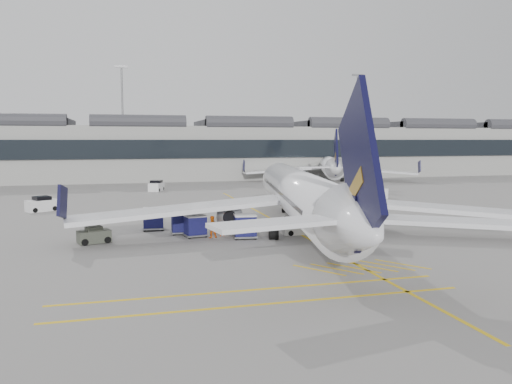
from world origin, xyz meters
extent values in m
plane|color=gray|center=(0.00, 0.00, 0.00)|extent=(220.00, 220.00, 0.00)
cube|color=#9E9E99|center=(0.00, 72.00, 5.50)|extent=(200.00, 20.00, 11.00)
cube|color=black|center=(0.00, 61.80, 6.50)|extent=(200.00, 0.50, 3.60)
cube|color=#38383D|center=(0.00, 72.00, 11.70)|extent=(200.00, 18.00, 1.40)
cylinder|color=slate|center=(-5.00, 86.00, 12.50)|extent=(0.44, 0.44, 25.00)
cube|color=slate|center=(-5.00, 86.00, 25.20)|extent=(3.00, 0.60, 0.50)
cylinder|color=slate|center=(55.00, 86.00, 12.50)|extent=(0.44, 0.44, 25.00)
cube|color=slate|center=(55.00, 86.00, 25.20)|extent=(3.00, 0.60, 0.50)
cube|color=gold|center=(10.00, 10.00, 0.01)|extent=(0.25, 60.00, 0.01)
cylinder|color=white|center=(10.25, 5.33, 3.45)|extent=(10.18, 33.09, 4.12)
cone|color=white|center=(13.73, 23.65, 3.45)|extent=(4.87, 5.08, 4.12)
cone|color=white|center=(6.70, -13.42, 3.89)|extent=(5.03, 5.94, 4.12)
cube|color=white|center=(-0.29, 5.65, 2.47)|extent=(18.99, 6.28, 0.38)
cube|color=white|center=(20.18, 1.77, 2.47)|extent=(18.25, 12.42, 0.38)
cylinder|color=slate|center=(4.11, 7.05, 1.70)|extent=(3.00, 4.31, 2.30)
cylinder|color=slate|center=(16.61, 4.68, 1.70)|extent=(3.00, 4.31, 2.30)
cube|color=black|center=(6.82, -12.77, 6.96)|extent=(1.88, 8.26, 9.18)
cylinder|color=black|center=(12.60, 17.72, 0.35)|extent=(0.43, 0.75, 0.70)
cylinder|color=black|center=(7.05, 3.15, 0.44)|extent=(0.92, 1.00, 0.88)
cylinder|color=black|center=(12.44, 2.13, 0.44)|extent=(0.92, 1.00, 0.88)
cylinder|color=white|center=(35.48, 58.24, 3.05)|extent=(12.95, 28.62, 3.64)
cone|color=white|center=(40.87, 73.78, 3.05)|extent=(4.71, 4.85, 3.64)
cone|color=white|center=(29.96, 42.34, 3.44)|extent=(4.96, 5.58, 3.64)
cube|color=white|center=(26.32, 59.88, 2.18)|extent=(16.52, 3.81, 0.34)
cube|color=white|center=(43.69, 53.86, 2.18)|extent=(15.22, 12.71, 0.34)
cylinder|color=slate|center=(30.34, 60.54, 1.50)|extent=(3.06, 3.96, 2.03)
cylinder|color=slate|center=(40.94, 56.86, 1.50)|extent=(3.06, 3.96, 2.03)
cube|color=black|center=(30.15, 42.88, 6.14)|extent=(2.69, 7.05, 8.10)
cylinder|color=black|center=(39.13, 68.76, 0.31)|extent=(0.46, 0.67, 0.62)
cylinder|color=black|center=(32.40, 56.75, 0.39)|extent=(0.89, 0.95, 0.77)
cylinder|color=black|center=(36.97, 55.16, 0.39)|extent=(0.89, 0.95, 0.77)
cube|color=silver|center=(10.46, 5.06, 0.37)|extent=(4.05, 1.64, 0.74)
cube|color=black|center=(11.52, 5.05, 1.22)|extent=(3.61, 1.21, 1.57)
cube|color=silver|center=(9.29, 5.08, 1.11)|extent=(0.97, 1.39, 0.95)
cylinder|color=black|center=(8.96, 4.34, 0.23)|extent=(0.47, 0.20, 0.47)
cylinder|color=black|center=(8.99, 5.82, 0.23)|extent=(0.47, 0.20, 0.47)
cylinder|color=black|center=(11.93, 4.30, 0.23)|extent=(0.47, 0.20, 0.47)
cylinder|color=black|center=(11.95, 5.78, 0.23)|extent=(0.47, 0.20, 0.47)
cube|color=gray|center=(4.86, 4.21, 0.21)|extent=(2.11, 1.81, 0.14)
cube|color=#14144E|center=(4.86, 4.21, 1.12)|extent=(1.93, 1.73, 1.66)
cube|color=silver|center=(4.86, 4.21, 1.99)|extent=(2.00, 1.79, 0.11)
cylinder|color=black|center=(3.99, 3.67, 0.13)|extent=(0.26, 0.14, 0.25)
cylinder|color=black|center=(4.13, 4.92, 0.13)|extent=(0.26, 0.14, 0.25)
cylinder|color=black|center=(5.58, 3.49, 0.13)|extent=(0.26, 0.14, 0.25)
cylinder|color=black|center=(5.72, 4.74, 0.13)|extent=(0.26, 0.14, 0.25)
cube|color=gray|center=(-2.40, 10.18, 0.21)|extent=(2.05, 1.73, 0.14)
cube|color=#14144E|center=(-2.40, 10.18, 1.12)|extent=(1.88, 1.67, 1.66)
cube|color=silver|center=(-2.40, 10.18, 2.00)|extent=(1.94, 1.73, 0.11)
cylinder|color=black|center=(-3.25, 9.61, 0.13)|extent=(0.26, 0.13, 0.25)
cylinder|color=black|center=(-3.16, 10.87, 0.13)|extent=(0.26, 0.13, 0.25)
cylinder|color=black|center=(-1.65, 9.50, 0.13)|extent=(0.26, 0.13, 0.25)
cylinder|color=black|center=(-1.56, 10.76, 0.13)|extent=(0.26, 0.13, 0.25)
cube|color=gray|center=(0.88, 5.94, 0.19)|extent=(2.03, 1.78, 0.13)
cube|color=#14144E|center=(0.88, 5.94, 1.03)|extent=(1.86, 1.70, 1.53)
cube|color=silver|center=(0.88, 5.94, 1.84)|extent=(1.93, 1.76, 0.11)
cylinder|color=black|center=(0.26, 5.23, 0.12)|extent=(0.25, 0.15, 0.23)
cylinder|color=black|center=(0.05, 6.37, 0.12)|extent=(0.25, 0.15, 0.23)
cylinder|color=black|center=(1.71, 5.50, 0.12)|extent=(0.25, 0.15, 0.23)
cylinder|color=black|center=(1.50, 6.64, 0.12)|extent=(0.25, 0.15, 0.23)
cube|color=gray|center=(-0.13, 7.64, 0.19)|extent=(1.79, 1.48, 0.13)
cube|color=#14144E|center=(-0.13, 7.64, 1.03)|extent=(1.64, 1.43, 1.53)
cube|color=silver|center=(-0.13, 7.64, 1.84)|extent=(1.69, 1.48, 0.11)
cylinder|color=black|center=(-0.87, 7.06, 0.12)|extent=(0.23, 0.11, 0.23)
cylinder|color=black|center=(-0.86, 8.22, 0.12)|extent=(0.23, 0.11, 0.23)
cylinder|color=black|center=(0.61, 7.06, 0.12)|extent=(0.23, 0.11, 0.23)
cylinder|color=black|center=(0.61, 8.22, 0.12)|extent=(0.23, 0.11, 0.23)
imported|color=#E14C0B|center=(3.18, 5.77, 0.84)|extent=(0.70, 0.55, 1.68)
imported|color=orange|center=(2.18, 5.25, 0.94)|extent=(0.92, 0.72, 1.87)
cube|color=#484C41|center=(-7.38, 5.53, 0.54)|extent=(2.80, 2.15, 0.99)
cube|color=#484C41|center=(-7.38, 5.53, 1.14)|extent=(1.48, 1.48, 0.49)
cylinder|color=black|center=(-8.04, 4.65, 0.28)|extent=(0.60, 0.40, 0.55)
cylinder|color=black|center=(-8.42, 5.88, 0.28)|extent=(0.60, 0.40, 0.55)
cylinder|color=black|center=(-6.34, 5.17, 0.28)|extent=(0.60, 0.40, 0.55)
cylinder|color=black|center=(-6.72, 6.40, 0.28)|extent=(0.60, 0.40, 0.55)
cone|color=#F24C0A|center=(6.42, 21.69, 0.29)|extent=(0.41, 0.41, 0.57)
cone|color=#F24C0A|center=(11.00, 4.53, 0.26)|extent=(0.38, 0.38, 0.52)
cube|color=white|center=(-14.31, 26.07, 0.66)|extent=(3.78, 3.20, 1.32)
cube|color=black|center=(-14.31, 26.07, 1.46)|extent=(2.28, 2.25, 0.57)
cylinder|color=black|center=(-14.89, 24.85, 0.28)|extent=(0.59, 0.47, 0.57)
cylinder|color=black|center=(-15.67, 26.14, 0.28)|extent=(0.59, 0.47, 0.57)
cylinder|color=black|center=(-12.95, 26.01, 0.28)|extent=(0.59, 0.47, 0.57)
cylinder|color=black|center=(-13.72, 27.30, 0.28)|extent=(0.59, 0.47, 0.57)
cube|color=white|center=(0.07, 46.03, 0.67)|extent=(2.86, 3.85, 1.34)
cube|color=black|center=(0.07, 46.03, 1.49)|extent=(2.15, 2.20, 0.58)
cylinder|color=black|center=(0.37, 44.68, 0.29)|extent=(0.41, 0.61, 0.58)
cylinder|color=black|center=(-1.07, 45.24, 0.29)|extent=(0.41, 0.61, 0.58)
cylinder|color=black|center=(1.20, 46.83, 0.29)|extent=(0.41, 0.61, 0.58)
cylinder|color=black|center=(-0.23, 47.39, 0.29)|extent=(0.41, 0.61, 0.58)
cube|color=white|center=(29.98, 28.23, 0.66)|extent=(3.76, 3.26, 1.32)
cube|color=black|center=(29.98, 28.23, 1.46)|extent=(2.29, 2.26, 0.56)
cylinder|color=black|center=(28.63, 28.22, 0.28)|extent=(0.59, 0.48, 0.56)
cylinder|color=black|center=(29.44, 29.48, 0.28)|extent=(0.59, 0.48, 0.56)
cylinder|color=black|center=(30.52, 26.99, 0.28)|extent=(0.59, 0.48, 0.56)
cylinder|color=black|center=(31.34, 28.25, 0.28)|extent=(0.59, 0.48, 0.56)
camera|label=1|loc=(-4.82, -36.13, 8.31)|focal=35.00mm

